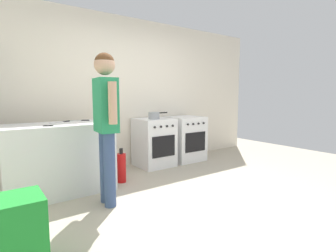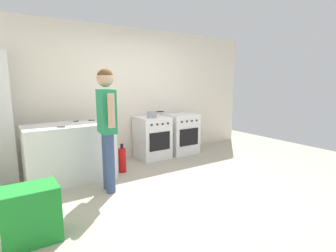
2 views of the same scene
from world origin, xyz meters
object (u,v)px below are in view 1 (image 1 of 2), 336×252
Objects in this scene: knife_paring at (45,126)px; person at (106,114)px; pot at (154,116)px; oven_right at (185,138)px; knife_bread at (61,122)px; fire_extinguisher at (121,167)px; oven_left at (154,142)px; recycling_crate_upper at (2,220)px; knife_utility at (81,120)px.

person reaches higher than knife_paring.
pot is at bearing 37.91° from person.
knife_bread is (-2.33, -0.23, 0.48)m from oven_right.
pot is at bearing 25.24° from fire_extinguisher.
oven_left is 0.50m from pot.
oven_right is 1.63× the size of recycling_crate_upper.
pot reaches higher than fire_extinguisher.
person reaches higher than fire_extinguisher.
pot is 1.88× the size of knife_paring.
fire_extinguisher is at bearing 41.55° from recycling_crate_upper.
knife_bread is at bearing 108.02° from person.
recycling_crate_upper is (-2.36, -1.75, -0.49)m from pot.
pot is 1.54× the size of knife_utility.
recycling_crate_upper is (-1.08, -1.69, -0.48)m from knife_utility.
oven_left is 1.70m from knife_bread.
oven_left is at bearing 17.18° from knife_paring.
recycling_crate_upper reaches higher than fire_extinguisher.
recycling_crate_upper is (-0.79, -1.62, -0.48)m from knife_bread.
knife_utility reaches higher than recycling_crate_upper.
recycling_crate_upper is at bearing -143.39° from pot.
oven_right is 0.92m from pot.
fire_extinguisher is (1.01, 0.10, -0.69)m from knife_paring.
knife_paring is at bearing -125.91° from knife_bread.
oven_right is 1.70× the size of fire_extinguisher.
oven_left is 0.71m from oven_right.
fire_extinguisher is (-0.81, -0.38, -0.69)m from pot.
pot is at bearing -120.64° from oven_left.
person reaches higher than knife_utility.
knife_paring is (-1.88, -0.58, 0.48)m from oven_left.
pot reaches higher than oven_left.
oven_left is at bearing 28.78° from fire_extinguisher.
knife_paring reaches higher than recycling_crate_upper.
recycling_crate_upper is (-1.54, -1.37, 0.20)m from fire_extinguisher.
knife_utility is 0.69m from knife_paring.
fire_extinguisher is at bearing -151.22° from oven_left.
knife_bread is 1.56× the size of knife_paring.
oven_left reaches higher than fire_extinguisher.
recycling_crate_upper is at bearing -122.67° from knife_utility.
person is (0.54, -0.51, 0.14)m from knife_paring.
fire_extinguisher is (0.75, -0.25, -0.69)m from knife_bread.
person is at bearing -127.26° from fire_extinguisher.
person is at bearing -90.53° from knife_utility.
knife_paring is 0.38× the size of recycling_crate_upper.
pot is 1.20× the size of knife_bread.
knife_utility is (-2.04, -0.15, 0.48)m from oven_right.
person reaches higher than knife_bread.
oven_left is 3.52× the size of knife_utility.
fire_extinguisher is (0.47, 0.61, -0.83)m from person.
oven_left is 2.02m from knife_paring.
knife_paring reaches higher than oven_left.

